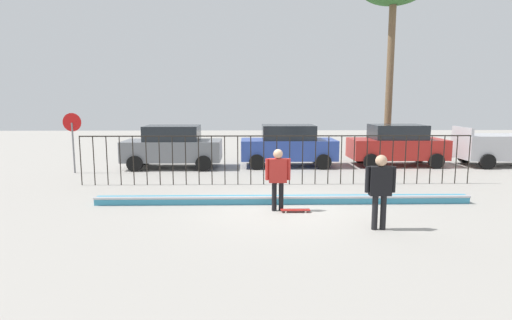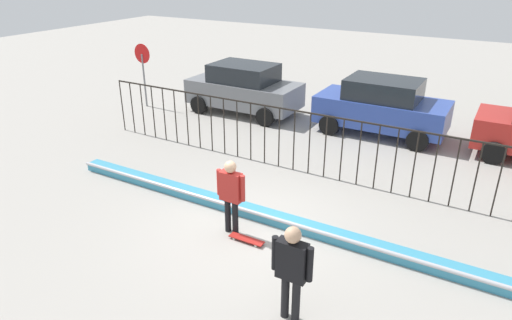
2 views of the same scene
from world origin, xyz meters
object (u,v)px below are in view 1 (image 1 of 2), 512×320
at_px(parked_car_gray, 173,146).
at_px(parked_car_blue, 288,145).
at_px(stop_sign, 73,134).
at_px(camera_operator, 380,185).
at_px(parked_car_red, 397,145).
at_px(skateboard, 295,210).
at_px(skateboarder, 278,174).

xyz_separation_m(parked_car_gray, parked_car_blue, (5.22, 0.34, 0.00)).
bearing_deg(parked_car_blue, parked_car_gray, -173.18).
bearing_deg(stop_sign, camera_operator, -37.32).
distance_m(parked_car_gray, parked_car_red, 10.28).
distance_m(skateboard, parked_car_red, 9.83).
xyz_separation_m(skateboard, parked_car_gray, (-4.64, 7.55, 0.91)).
xyz_separation_m(skateboard, parked_car_red, (5.63, 8.01, 0.91)).
bearing_deg(camera_operator, parked_car_red, -55.54).
height_order(parked_car_red, stop_sign, stop_sign).
height_order(camera_operator, parked_car_blue, parked_car_blue).
height_order(skateboarder, parked_car_gray, parked_car_gray).
xyz_separation_m(camera_operator, parked_car_blue, (-1.22, 9.45, -0.10)).
bearing_deg(skateboarder, parked_car_blue, 97.47).
xyz_separation_m(parked_car_blue, stop_sign, (-9.11, -1.58, 0.64)).
height_order(camera_operator, parked_car_red, parked_car_red).
xyz_separation_m(parked_car_gray, parked_car_red, (10.27, 0.46, 0.00)).
xyz_separation_m(camera_operator, stop_sign, (-10.32, 7.87, 0.55)).
bearing_deg(parked_car_blue, camera_operator, -79.59).
relative_size(parked_car_red, stop_sign, 1.72).
xyz_separation_m(skateboard, camera_operator, (1.79, -1.56, 1.01)).
bearing_deg(camera_operator, skateboard, 15.19).
xyz_separation_m(skateboarder, parked_car_gray, (-4.17, 7.39, -0.06)).
distance_m(parked_car_red, stop_sign, 14.28).
bearing_deg(parked_car_gray, parked_car_blue, 4.77).
height_order(skateboarder, camera_operator, camera_operator).
bearing_deg(camera_operator, skateboarder, 19.01).
bearing_deg(skateboarder, parked_car_gray, 134.62).
height_order(parked_car_blue, stop_sign, stop_sign).
relative_size(camera_operator, parked_car_red, 0.41).
relative_size(skateboarder, parked_car_gray, 0.40).
distance_m(skateboarder, parked_car_blue, 7.80).
bearing_deg(skateboard, parked_car_gray, 123.76).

